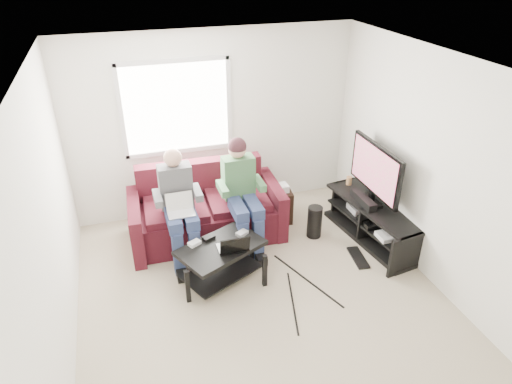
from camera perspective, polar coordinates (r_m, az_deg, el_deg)
floor at (r=5.27m, az=1.08°, el=-13.56°), size 4.50×4.50×0.00m
ceiling at (r=4.00m, az=1.43°, el=15.07°), size 4.50×4.50×0.00m
wall_back at (r=6.46m, az=-5.29°, el=8.38°), size 4.50×0.00×4.50m
wall_left at (r=4.37m, az=-24.58°, el=-5.17°), size 0.00×4.50×4.50m
wall_right at (r=5.41m, az=21.73°, el=2.09°), size 0.00×4.50×4.50m
window at (r=6.26m, az=-9.91°, el=10.32°), size 1.48×0.04×1.28m
sofa at (r=6.19m, az=-6.24°, el=-2.48°), size 2.05×1.04×0.95m
person_left at (r=5.60m, az=-9.64°, el=-1.26°), size 0.40×0.71×1.40m
person_right at (r=5.72m, az=-1.82°, el=0.57°), size 0.40×0.71×1.44m
laptop_silver at (r=5.47m, az=-9.38°, el=-2.12°), size 0.33×0.23×0.24m
coffee_table at (r=5.36m, az=-4.39°, el=-7.84°), size 1.12×0.93×0.48m
laptop_black at (r=5.18m, az=-2.98°, el=-5.95°), size 0.42×0.38×0.24m
controller_a at (r=5.33m, az=-7.70°, el=-6.36°), size 0.17×0.14×0.04m
controller_b at (r=5.40m, az=-5.94°, el=-5.70°), size 0.16×0.14×0.04m
controller_c at (r=5.46m, az=-1.76°, el=-5.16°), size 0.17×0.15×0.04m
tv_stand at (r=6.31m, az=14.32°, el=-3.88°), size 0.68×1.63×0.52m
tv at (r=6.02m, az=14.67°, el=2.60°), size 0.12×1.10×0.81m
soundbar at (r=6.15m, az=13.27°, el=-0.96°), size 0.12×0.50×0.10m
drink_cup at (r=6.57m, az=11.55°, el=1.40°), size 0.08×0.08×0.12m
console_white at (r=5.99m, az=16.32°, el=-5.25°), size 0.30×0.22×0.06m
console_grey at (r=6.48m, az=13.07°, el=-1.91°), size 0.34×0.26×0.08m
console_black at (r=6.23m, az=14.63°, el=-3.51°), size 0.38×0.30×0.07m
subwoofer at (r=6.22m, az=7.33°, el=-3.72°), size 0.20×0.20×0.45m
keyboard_floor at (r=6.01m, az=12.65°, el=-8.00°), size 0.21×0.47×0.03m
end_table at (r=6.49m, az=2.95°, el=-1.59°), size 0.32×0.32×0.58m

